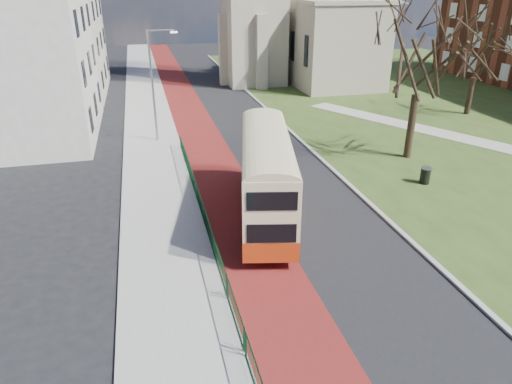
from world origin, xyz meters
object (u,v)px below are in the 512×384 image
object	(u,v)px
streetlamp	(154,81)
bus	(266,173)
litter_bin	(425,175)
winter_tree_far	(479,48)
winter_tree_near	(424,40)

from	to	relation	value
streetlamp	bus	distance (m)	14.73
bus	litter_bin	size ratio (longest dim) A/B	10.40
bus	winter_tree_far	xyz separation A→B (m)	(23.31, 15.07, 3.46)
winter_tree_near	litter_bin	size ratio (longest dim) A/B	11.09
winter_tree_near	winter_tree_far	size ratio (longest dim) A/B	1.32
winter_tree_far	litter_bin	size ratio (longest dim) A/B	8.43
bus	streetlamp	bearing A→B (deg)	121.26
streetlamp	litter_bin	size ratio (longest dim) A/B	7.99
bus	winter_tree_far	world-z (taller)	winter_tree_far
bus	winter_tree_near	world-z (taller)	winter_tree_near
winter_tree_near	litter_bin	distance (m)	8.54
winter_tree_far	winter_tree_near	bearing A→B (deg)	-142.04
bus	winter_tree_near	size ratio (longest dim) A/B	0.94
streetlamp	winter_tree_near	world-z (taller)	winter_tree_near
winter_tree_far	litter_bin	xyz separation A→B (m)	(-12.98, -13.36, -5.34)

